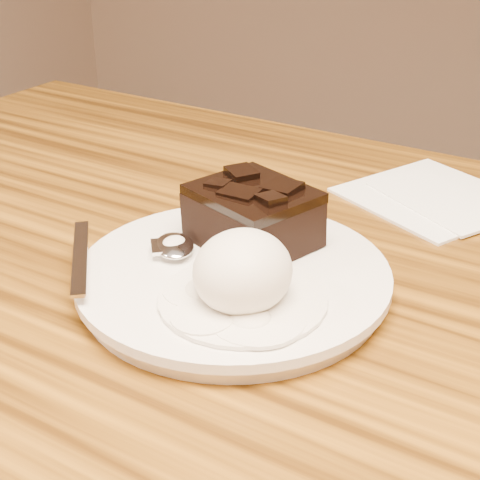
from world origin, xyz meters
The scene contains 9 objects.
plate centered at (-0.04, 0.02, 0.76)m, with size 0.24×0.24×0.02m, color silver.
brownie centered at (-0.05, 0.07, 0.79)m, with size 0.09×0.08×0.04m, color black.
ice_cream_scoop centered at (-0.01, -0.01, 0.79)m, with size 0.07×0.07×0.06m, color silver.
melt_puddle centered at (-0.01, -0.01, 0.77)m, with size 0.12×0.12×0.00m, color white.
spoon centered at (-0.10, 0.02, 0.77)m, with size 0.03×0.17×0.01m, color silver, non-canonical shape.
napkin centered at (0.03, 0.27, 0.75)m, with size 0.15×0.15×0.01m, color white.
crumb_a centered at (-0.05, 0.01, 0.77)m, with size 0.01×0.01×0.00m, color black.
crumb_b centered at (-0.05, -0.04, 0.77)m, with size 0.01×0.01×0.00m, color black.
crumb_c centered at (-0.07, 0.03, 0.77)m, with size 0.01×0.00×0.00m, color black.
Camera 1 is at (0.21, -0.38, 1.04)m, focal length 54.40 mm.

